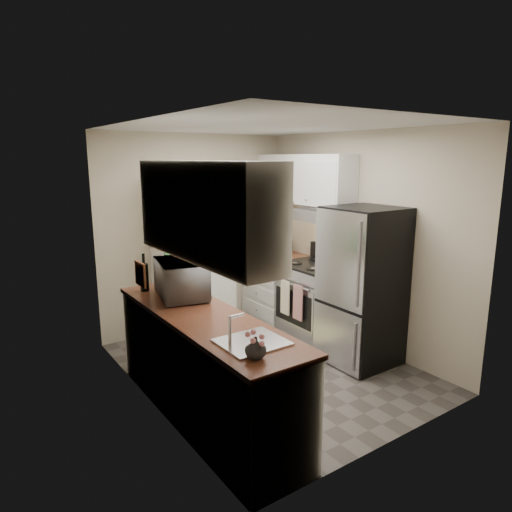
{
  "coord_description": "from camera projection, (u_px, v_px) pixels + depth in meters",
  "views": [
    {
      "loc": [
        -2.67,
        -3.64,
        2.2
      ],
      "look_at": [
        -0.06,
        0.15,
        1.2
      ],
      "focal_mm": 32.0,
      "sensor_mm": 36.0,
      "label": 1
    }
  ],
  "objects": [
    {
      "name": "base_cabinet_left",
      "position": [
        205.0,
        368.0,
        3.89
      ],
      "size": [
        0.6,
        2.3,
        0.88
      ],
      "primitive_type": "cube",
      "color": "white",
      "rests_on": "ground"
    },
    {
      "name": "refrigerator",
      "position": [
        362.0,
        286.0,
        4.89
      ],
      "size": [
        0.7,
        0.72,
        1.7
      ],
      "primitive_type": "cube",
      "color": "#B7B7BC",
      "rests_on": "ground"
    },
    {
      "name": "room_shell",
      "position": [
        269.0,
        217.0,
        4.52
      ],
      "size": [
        2.64,
        3.24,
        2.52
      ],
      "color": "beige",
      "rests_on": "ground"
    },
    {
      "name": "flower_vase",
      "position": [
        256.0,
        348.0,
        2.95
      ],
      "size": [
        0.17,
        0.17,
        0.15
      ],
      "primitive_type": "imported",
      "rotation": [
        0.0,
        0.0,
        -0.22
      ],
      "color": "silver",
      "rests_on": "countertop_left"
    },
    {
      "name": "microwave",
      "position": [
        182.0,
        279.0,
        4.26
      ],
      "size": [
        0.55,
        0.7,
        0.34
      ],
      "primitive_type": "imported",
      "rotation": [
        0.0,
        0.0,
        1.35
      ],
      "color": "#A7A6AB",
      "rests_on": "countertop_left"
    },
    {
      "name": "countertop_right",
      "position": [
        276.0,
        255.0,
        6.2
      ],
      "size": [
        0.63,
        0.83,
        0.04
      ],
      "primitive_type": "cube",
      "color": "brown",
      "rests_on": "base_cabinet_right"
    },
    {
      "name": "kitchen_mat",
      "position": [
        238.0,
        349.0,
        5.35
      ],
      "size": [
        0.56,
        0.88,
        0.01
      ],
      "primitive_type": "cube",
      "rotation": [
        0.0,
        0.0,
        0.01
      ],
      "color": "#C8C382",
      "rests_on": "ground"
    },
    {
      "name": "fruit_basket",
      "position": [
        279.0,
        234.0,
        6.16
      ],
      "size": [
        0.37,
        0.37,
        0.12
      ],
      "primitive_type": null,
      "rotation": [
        0.0,
        0.0,
        -0.37
      ],
      "color": "#EE6200",
      "rests_on": "toaster_oven"
    },
    {
      "name": "toaster_oven",
      "position": [
        277.0,
        246.0,
        6.18
      ],
      "size": [
        0.34,
        0.4,
        0.21
      ],
      "primitive_type": "cube",
      "rotation": [
        0.0,
        0.0,
        -0.18
      ],
      "color": "silver",
      "rests_on": "countertop_right"
    },
    {
      "name": "ground",
      "position": [
        269.0,
        367.0,
        4.88
      ],
      "size": [
        3.2,
        3.2,
        0.0
      ],
      "primitive_type": "plane",
      "color": "#56514C",
      "rests_on": "ground"
    },
    {
      "name": "wine_bottle",
      "position": [
        144.0,
        274.0,
        4.44
      ],
      "size": [
        0.09,
        0.09,
        0.34
      ],
      "primitive_type": "cylinder",
      "color": "black",
      "rests_on": "countertop_left"
    },
    {
      "name": "countertop_left",
      "position": [
        204.0,
        317.0,
        3.8
      ],
      "size": [
        0.63,
        2.33,
        0.04
      ],
      "primitive_type": "cube",
      "color": "brown",
      "rests_on": "base_cabinet_left"
    },
    {
      "name": "cutting_board",
      "position": [
        172.0,
        269.0,
        4.67
      ],
      "size": [
        0.03,
        0.25,
        0.32
      ],
      "primitive_type": "cube",
      "rotation": [
        0.0,
        0.0,
        -0.04
      ],
      "color": "#30843C",
      "rests_on": "countertop_left"
    },
    {
      "name": "electric_range",
      "position": [
        314.0,
        300.0,
        5.63
      ],
      "size": [
        0.71,
        0.78,
        1.13
      ],
      "color": "#B7B7BC",
      "rests_on": "ground"
    },
    {
      "name": "base_cabinet_right",
      "position": [
        276.0,
        288.0,
        6.29
      ],
      "size": [
        0.6,
        0.8,
        0.88
      ],
      "primitive_type": "cube",
      "color": "white",
      "rests_on": "ground"
    },
    {
      "name": "pantry_cabinet",
      "position": [
        193.0,
        257.0,
        5.62
      ],
      "size": [
        0.9,
        0.55,
        2.0
      ],
      "primitive_type": "cube",
      "color": "white",
      "rests_on": "ground"
    }
  ]
}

